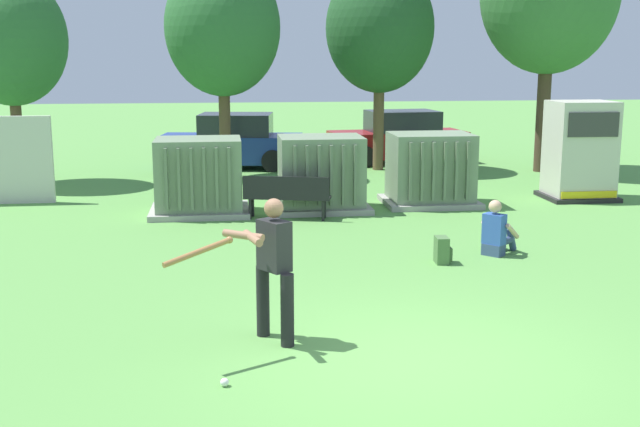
{
  "coord_description": "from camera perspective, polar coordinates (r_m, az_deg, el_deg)",
  "views": [
    {
      "loc": [
        -2.05,
        -8.42,
        3.41
      ],
      "look_at": [
        -0.59,
        3.5,
        1.0
      ],
      "focal_mm": 45.2,
      "sensor_mm": 36.0,
      "label": 1
    }
  ],
  "objects": [
    {
      "name": "batter",
      "position": [
        9.5,
        -3.52,
        -3.51
      ],
      "size": [
        1.46,
        1.12,
        1.74
      ],
      "color": "black",
      "rests_on": "ground"
    },
    {
      "name": "transformer_mid_west",
      "position": [
        17.65,
        0.06,
        2.8
      ],
      "size": [
        2.1,
        1.7,
        1.62
      ],
      "color": "#9E9B93",
      "rests_on": "ground"
    },
    {
      "name": "tree_center_left",
      "position": [
        22.19,
        -6.91,
        12.92
      ],
      "size": [
        3.09,
        3.09,
        5.9
      ],
      "color": "brown",
      "rests_on": "ground"
    },
    {
      "name": "seated_spectator",
      "position": [
        14.11,
        12.41,
        -1.34
      ],
      "size": [
        0.75,
        0.73,
        0.96
      ],
      "color": "#384C75",
      "rests_on": "ground"
    },
    {
      "name": "park_bench",
      "position": [
        16.65,
        -2.37,
        1.39
      ],
      "size": [
        1.84,
        0.83,
        0.92
      ],
      "color": "black",
      "rests_on": "ground"
    },
    {
      "name": "backpack",
      "position": [
        13.39,
        8.65,
        -2.6
      ],
      "size": [
        0.27,
        0.33,
        0.44
      ],
      "color": "#4C723F",
      "rests_on": "ground"
    },
    {
      "name": "parked_car_left_of_center",
      "position": [
        25.51,
        5.59,
        5.31
      ],
      "size": [
        4.36,
        2.26,
        1.62
      ],
      "color": "maroon",
      "rests_on": "ground"
    },
    {
      "name": "ground_plane",
      "position": [
        9.31,
        6.32,
        -10.2
      ],
      "size": [
        96.0,
        96.0,
        0.0
      ],
      "primitive_type": "plane",
      "color": "#5B9947"
    },
    {
      "name": "sports_ball",
      "position": [
        8.59,
        -6.77,
        -11.78
      ],
      "size": [
        0.09,
        0.09,
        0.09
      ],
      "primitive_type": "sphere",
      "color": "white",
      "rests_on": "ground"
    },
    {
      "name": "parked_car_leftmost",
      "position": [
        24.32,
        -6.21,
        5.0
      ],
      "size": [
        4.4,
        2.37,
        1.62
      ],
      "color": "navy",
      "rests_on": "ground"
    },
    {
      "name": "generator_enclosure",
      "position": [
        19.9,
        17.93,
        4.23
      ],
      "size": [
        1.6,
        1.4,
        2.3
      ],
      "color": "#262626",
      "rests_on": "ground"
    },
    {
      "name": "tree_center_right",
      "position": [
        23.71,
        4.26,
        12.92
      ],
      "size": [
        3.11,
        3.11,
        5.94
      ],
      "color": "brown",
      "rests_on": "ground"
    },
    {
      "name": "transformer_mid_east",
      "position": [
        18.43,
        7.81,
        3.06
      ],
      "size": [
        2.1,
        1.7,
        1.62
      ],
      "color": "#9E9B93",
      "rests_on": "ground"
    },
    {
      "name": "transformer_west",
      "position": [
        17.38,
        -8.57,
        2.54
      ],
      "size": [
        2.1,
        1.7,
        1.62
      ],
      "color": "#9E9B93",
      "rests_on": "ground"
    },
    {
      "name": "tree_left",
      "position": [
        22.36,
        -21.06,
        11.39
      ],
      "size": [
        2.83,
        2.83,
        5.42
      ],
      "color": "brown",
      "rests_on": "ground"
    }
  ]
}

